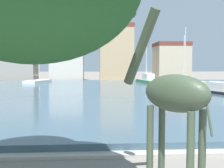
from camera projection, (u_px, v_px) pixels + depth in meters
name	position (u px, v px, depth m)	size (l,w,h in m)	color
harbor_water	(94.00, 91.00, 31.50)	(88.37, 44.05, 0.37)	#3D5666
quay_edge_coping	(93.00, 155.00, 9.32)	(88.37, 0.50, 0.12)	#ADA89E
giraffe_statue	(170.00, 97.00, 6.09)	(1.90, 2.39, 4.70)	#3D4C38
sailboat_green	(146.00, 81.00, 45.32)	(2.78, 8.41, 8.06)	#236B42
sailboat_orange	(184.00, 84.00, 38.62)	(3.29, 8.66, 7.38)	orange
sailboat_white	(40.00, 82.00, 45.33)	(3.66, 7.85, 6.43)	white
sailboat_yellow	(184.00, 82.00, 46.54)	(4.14, 8.76, 9.60)	gold
townhouse_corner_house	(16.00, 57.00, 55.47)	(7.98, 5.22, 9.94)	gray
townhouse_wide_warehouse	(67.00, 59.00, 56.11)	(6.75, 5.69, 8.90)	beige
townhouse_tall_gabled	(116.00, 53.00, 57.83)	(6.99, 6.17, 11.77)	tan
townhouse_narrow_midrow	(171.00, 62.00, 58.79)	(6.83, 7.21, 8.05)	#C6B293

